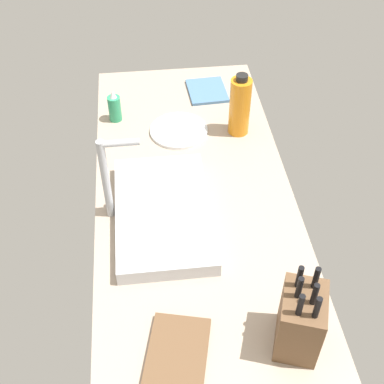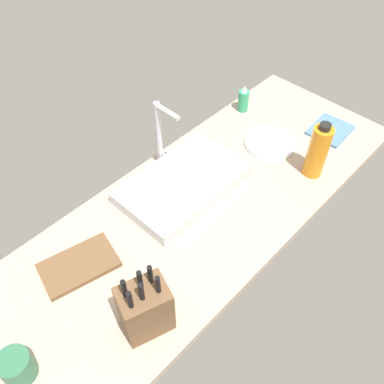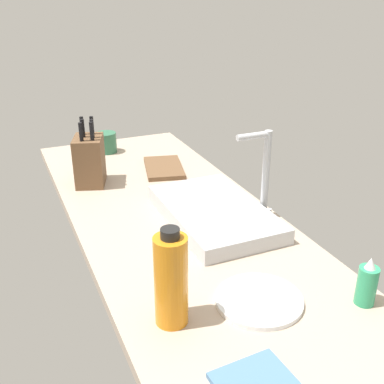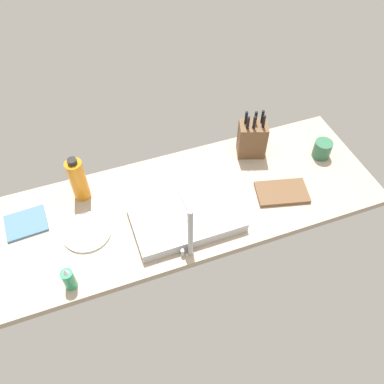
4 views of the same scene
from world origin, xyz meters
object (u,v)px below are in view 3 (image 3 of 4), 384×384
(knife_block, at_px, (90,160))
(soap_bottle, at_px, (367,284))
(dinner_plate, at_px, (259,300))
(cutting_board, at_px, (164,168))
(faucet, at_px, (264,169))
(coffee_mug, at_px, (106,142))
(water_bottle, at_px, (171,280))
(sink_basin, at_px, (214,213))

(knife_block, height_order, soap_bottle, knife_block)
(dinner_plate, bearing_deg, soap_bottle, 65.86)
(cutting_board, xyz_separation_m, soap_bottle, (1.02, 0.14, 0.05))
(soap_bottle, bearing_deg, faucet, 178.97)
(dinner_plate, bearing_deg, faucet, 148.44)
(coffee_mug, bearing_deg, water_bottle, -7.20)
(cutting_board, relative_size, soap_bottle, 1.89)
(faucet, bearing_deg, knife_block, -137.67)
(soap_bottle, xyz_separation_m, coffee_mug, (-1.32, -0.30, -0.01))
(faucet, xyz_separation_m, soap_bottle, (0.50, -0.01, -0.11))
(sink_basin, distance_m, soap_bottle, 0.55)
(sink_basin, relative_size, knife_block, 1.89)
(soap_bottle, relative_size, dinner_plate, 0.59)
(dinner_plate, bearing_deg, coffee_mug, -176.84)
(water_bottle, xyz_separation_m, dinner_plate, (0.02, 0.22, -0.11))
(cutting_board, height_order, coffee_mug, coffee_mug)
(sink_basin, xyz_separation_m, water_bottle, (0.41, -0.31, 0.09))
(faucet, height_order, cutting_board, faucet)
(faucet, bearing_deg, water_bottle, -51.10)
(water_bottle, relative_size, dinner_plate, 1.12)
(knife_block, height_order, coffee_mug, knife_block)
(water_bottle, bearing_deg, coffee_mug, 172.80)
(sink_basin, bearing_deg, dinner_plate, -11.75)
(sink_basin, height_order, coffee_mug, coffee_mug)
(coffee_mug, bearing_deg, soap_bottle, 12.73)
(cutting_board, xyz_separation_m, water_bottle, (0.89, -0.31, 0.10))
(dinner_plate, bearing_deg, knife_block, -166.59)
(sink_basin, relative_size, cutting_board, 1.97)
(sink_basin, distance_m, cutting_board, 0.48)
(sink_basin, xyz_separation_m, knife_block, (-0.46, -0.30, 0.07))
(faucet, bearing_deg, soap_bottle, -1.03)
(sink_basin, xyz_separation_m, faucet, (0.04, 0.15, 0.14))
(cutting_board, relative_size, water_bottle, 1.00)
(sink_basin, bearing_deg, faucet, 75.66)
(cutting_board, bearing_deg, knife_block, -85.73)
(cutting_board, height_order, dinner_plate, cutting_board)
(soap_bottle, bearing_deg, coffee_mug, -167.27)
(sink_basin, distance_m, dinner_plate, 0.44)
(soap_bottle, relative_size, water_bottle, 0.53)
(water_bottle, bearing_deg, faucet, 128.90)
(knife_block, distance_m, dinner_plate, 0.92)
(sink_basin, xyz_separation_m, soap_bottle, (0.53, 0.14, 0.03))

